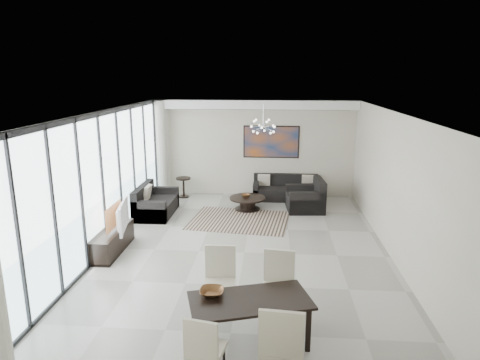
# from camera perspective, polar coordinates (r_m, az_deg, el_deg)

# --- Properties ---
(room_shell) EXTENTS (6.00, 9.00, 2.90)m
(room_shell) POSITION_cam_1_polar(r_m,az_deg,el_deg) (8.58, 3.68, -0.81)
(room_shell) COLOR #A8A39B
(room_shell) RESTS_ON ground
(window_wall) EXTENTS (0.37, 8.95, 2.90)m
(window_wall) POSITION_cam_1_polar(r_m,az_deg,el_deg) (9.24, -17.37, -0.26)
(window_wall) COLOR white
(window_wall) RESTS_ON floor
(soffit) EXTENTS (5.98, 0.40, 0.26)m
(soffit) POSITION_cam_1_polar(r_m,az_deg,el_deg) (12.64, 1.97, 10.03)
(soffit) COLOR white
(soffit) RESTS_ON room_shell
(painting) EXTENTS (1.68, 0.04, 0.98)m
(painting) POSITION_cam_1_polar(r_m,az_deg,el_deg) (12.92, 4.19, 5.09)
(painting) COLOR #A24A16
(painting) RESTS_ON room_shell
(chandelier) EXTENTS (0.66, 0.66, 0.71)m
(chandelier) POSITION_cam_1_polar(r_m,az_deg,el_deg) (10.88, 3.11, 7.16)
(chandelier) COLOR silver
(chandelier) RESTS_ON room_shell
(rug) EXTENTS (2.64, 2.15, 0.01)m
(rug) POSITION_cam_1_polar(r_m,az_deg,el_deg) (10.96, -0.05, -5.38)
(rug) COLOR black
(rug) RESTS_ON floor
(coffee_table) EXTENTS (0.99, 0.99, 0.35)m
(coffee_table) POSITION_cam_1_polar(r_m,az_deg,el_deg) (11.77, 0.99, -3.04)
(coffee_table) COLOR black
(coffee_table) RESTS_ON floor
(bowl_coffee) EXTENTS (0.28, 0.28, 0.08)m
(bowl_coffee) POSITION_cam_1_polar(r_m,az_deg,el_deg) (11.77, 0.77, -2.08)
(bowl_coffee) COLOR brown
(bowl_coffee) RESTS_ON coffee_table
(sofa_main) EXTENTS (1.94, 0.79, 0.70)m
(sofa_main) POSITION_cam_1_polar(r_m,az_deg,el_deg) (12.83, 6.13, -1.48)
(sofa_main) COLOR black
(sofa_main) RESTS_ON floor
(loveseat) EXTENTS (0.88, 1.57, 0.78)m
(loveseat) POSITION_cam_1_polar(r_m,az_deg,el_deg) (11.57, -11.31, -3.25)
(loveseat) COLOR black
(loveseat) RESTS_ON floor
(armchair) EXTENTS (1.05, 1.10, 0.86)m
(armchair) POSITION_cam_1_polar(r_m,az_deg,el_deg) (11.84, 8.87, -2.59)
(armchair) COLOR black
(armchair) RESTS_ON floor
(side_table) EXTENTS (0.44, 0.44, 0.61)m
(side_table) POSITION_cam_1_polar(r_m,az_deg,el_deg) (13.00, -7.54, -0.53)
(side_table) COLOR black
(side_table) RESTS_ON floor
(tv_console) EXTENTS (0.43, 1.53, 0.48)m
(tv_console) POSITION_cam_1_polar(r_m,az_deg,el_deg) (9.42, -16.66, -7.79)
(tv_console) COLOR black
(tv_console) RESTS_ON floor
(television) EXTENTS (0.33, 1.04, 0.59)m
(television) POSITION_cam_1_polar(r_m,az_deg,el_deg) (9.21, -15.89, -4.69)
(television) COLOR gray
(television) RESTS_ON tv_console
(dining_table) EXTENTS (1.80, 1.26, 0.68)m
(dining_table) POSITION_cam_1_polar(r_m,az_deg,el_deg) (6.03, 1.35, -16.35)
(dining_table) COLOR black
(dining_table) RESTS_ON floor
(dining_chair_sw) EXTENTS (0.50, 0.50, 0.92)m
(dining_chair_sw) POSITION_cam_1_polar(r_m,az_deg,el_deg) (5.41, -4.85, -21.22)
(dining_chair_sw) COLOR beige
(dining_chair_sw) RESTS_ON floor
(dining_chair_se) EXTENTS (0.55, 0.55, 1.11)m
(dining_chair_se) POSITION_cam_1_polar(r_m,az_deg,el_deg) (5.27, 5.54, -20.76)
(dining_chair_se) COLOR beige
(dining_chair_se) RESTS_ON floor
(dining_chair_nw) EXTENTS (0.50, 0.50, 1.04)m
(dining_chair_nw) POSITION_cam_1_polar(r_m,az_deg,el_deg) (6.81, -2.69, -12.48)
(dining_chair_nw) COLOR beige
(dining_chair_nw) RESTS_ON floor
(dining_chair_ne) EXTENTS (0.53, 0.53, 1.03)m
(dining_chair_ne) POSITION_cam_1_polar(r_m,az_deg,el_deg) (6.71, 5.12, -13.05)
(dining_chair_ne) COLOR beige
(dining_chair_ne) RESTS_ON floor
(bowl_dining) EXTENTS (0.35, 0.35, 0.08)m
(bowl_dining) POSITION_cam_1_polar(r_m,az_deg,el_deg) (6.08, -3.79, -14.69)
(bowl_dining) COLOR brown
(bowl_dining) RESTS_ON dining_table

